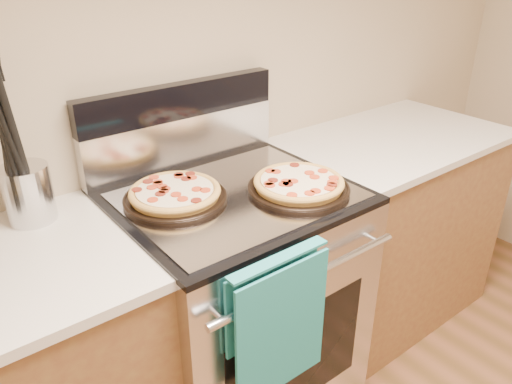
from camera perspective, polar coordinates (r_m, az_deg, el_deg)
wall_back at (r=1.79m, az=-9.81°, el=16.43°), size 4.00×0.00×4.00m
range_body at (r=1.89m, az=-2.37°, el=-12.93°), size 0.76×0.68×0.90m
oven_window at (r=1.70m, az=4.62°, el=-18.56°), size 0.56×0.01×0.40m
cooktop at (r=1.64m, az=-2.67°, el=-0.41°), size 0.76×0.68×0.02m
backsplash_lower at (r=1.84m, az=-8.39°, el=5.83°), size 0.76×0.06×0.18m
backsplash_upper at (r=1.79m, az=-8.71°, el=10.31°), size 0.76×0.06×0.12m
oven_handle at (r=1.45m, az=6.20°, el=-9.61°), size 0.70×0.03×0.03m
dish_towel at (r=1.45m, az=2.45°, el=-14.58°), size 0.32×0.05×0.42m
foil_sheet at (r=1.61m, az=-2.06°, el=-0.38°), size 0.70×0.55×0.01m
cabinet_right at (r=2.43m, az=14.27°, el=-4.24°), size 1.00×0.62×0.88m
countertop_right at (r=2.24m, az=15.56°, el=5.81°), size 1.02×0.64×0.03m
pepperoni_pizza_back at (r=1.58m, az=-9.23°, el=-0.26°), size 0.42×0.42×0.04m
pepperoni_pizza_front at (r=1.63m, az=4.91°, el=0.84°), size 0.36×0.36×0.04m
utensil_crock at (r=1.60m, az=-24.57°, el=-0.17°), size 0.15×0.15×0.17m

